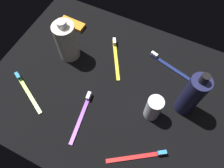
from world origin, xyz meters
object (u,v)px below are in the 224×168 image
object	(u,v)px
toothbrush_lime	(27,90)
deodorant_stick	(153,108)
toothbrush_yellow	(116,56)
toothbrush_red	(140,156)
toothbrush_purple	(82,114)
snack_bar_orange	(72,24)
bodywash_bottle	(67,41)
toothbrush_navy	(168,65)
lotion_bottle	(191,95)

from	to	relation	value
toothbrush_lime	deodorant_stick	bearing A→B (deg)	14.84
toothbrush_yellow	toothbrush_lime	world-z (taller)	same
deodorant_stick	toothbrush_red	bearing A→B (deg)	-81.87
toothbrush_purple	toothbrush_red	size ratio (longest dim) A/B	1.15
toothbrush_red	snack_bar_orange	xyz separation A→B (cm)	(-44.46, 35.41, 0.14)
bodywash_bottle	toothbrush_yellow	bearing A→B (deg)	21.42
toothbrush_yellow	toothbrush_red	world-z (taller)	same
deodorant_stick	toothbrush_navy	world-z (taller)	deodorant_stick
deodorant_stick	toothbrush_purple	bearing A→B (deg)	-153.25
lotion_bottle	toothbrush_navy	bearing A→B (deg)	125.97
snack_bar_orange	toothbrush_red	bearing A→B (deg)	-36.33
toothbrush_yellow	snack_bar_orange	bearing A→B (deg)	164.01
deodorant_stick	snack_bar_orange	xyz separation A→B (cm)	(-42.49, 21.62, -4.28)
toothbrush_purple	toothbrush_navy	bearing A→B (deg)	57.93
toothbrush_lime	toothbrush_purple	bearing A→B (deg)	2.39
toothbrush_red	snack_bar_orange	size ratio (longest dim) A/B	1.50
bodywash_bottle	toothbrush_lime	world-z (taller)	bodywash_bottle
toothbrush_purple	lotion_bottle	bearing A→B (deg)	30.77
lotion_bottle	toothbrush_red	size ratio (longest dim) A/B	1.31
bodywash_bottle	snack_bar_orange	bearing A→B (deg)	118.04
toothbrush_lime	toothbrush_red	bearing A→B (deg)	-3.91
lotion_bottle	deodorant_stick	distance (cm)	11.64
toothbrush_purple	toothbrush_yellow	world-z (taller)	same
toothbrush_purple	toothbrush_lime	size ratio (longest dim) A/B	1.09
toothbrush_red	snack_bar_orange	bearing A→B (deg)	141.46
toothbrush_purple	toothbrush_red	distance (cm)	22.09
lotion_bottle	snack_bar_orange	distance (cm)	53.73
toothbrush_navy	snack_bar_orange	size ratio (longest dim) A/B	1.70
toothbrush_yellow	toothbrush_lime	xyz separation A→B (cm)	(-21.19, -25.97, 0.00)
lotion_bottle	deodorant_stick	world-z (taller)	lotion_bottle
deodorant_stick	toothbrush_red	size ratio (longest dim) A/B	0.65
toothbrush_lime	toothbrush_navy	distance (cm)	50.48
bodywash_bottle	snack_bar_orange	xyz separation A→B (cm)	(-6.79, 12.75, -6.88)
bodywash_bottle	deodorant_stick	world-z (taller)	bodywash_bottle
snack_bar_orange	toothbrush_purple	bearing A→B (deg)	-52.09
lotion_bottle	toothbrush_yellow	size ratio (longest dim) A/B	1.27
toothbrush_navy	snack_bar_orange	world-z (taller)	toothbrush_navy
bodywash_bottle	toothbrush_lime	xyz separation A→B (cm)	(-5.27, -19.73, -7.02)
toothbrush_lime	toothbrush_navy	xyz separation A→B (cm)	(39.96, 30.85, 0.00)
deodorant_stick	toothbrush_yellow	bearing A→B (deg)	142.62
toothbrush_yellow	snack_bar_orange	distance (cm)	23.62
lotion_bottle	toothbrush_yellow	bearing A→B (deg)	163.76
deodorant_stick	toothbrush_lime	size ratio (longest dim) A/B	0.61
toothbrush_yellow	toothbrush_red	distance (cm)	36.18
lotion_bottle	bodywash_bottle	size ratio (longest dim) A/B	1.20
toothbrush_purple	toothbrush_lime	xyz separation A→B (cm)	(-21.18, -0.88, 0.00)
toothbrush_purple	toothbrush_yellow	size ratio (longest dim) A/B	1.12
lotion_bottle	bodywash_bottle	world-z (taller)	lotion_bottle
toothbrush_red	toothbrush_navy	size ratio (longest dim) A/B	0.88
bodywash_bottle	deodorant_stick	distance (cm)	36.88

